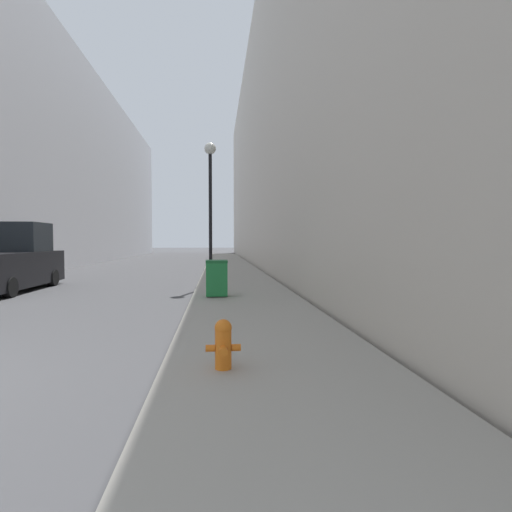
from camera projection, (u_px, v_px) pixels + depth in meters
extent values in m
cube|color=#9E998E|center=(232.00, 272.00, 22.29)|extent=(3.20, 60.00, 0.13)
cube|color=beige|center=(328.00, 149.00, 30.67)|extent=(12.00, 60.00, 17.74)
cylinder|color=orange|center=(223.00, 350.00, 5.15)|extent=(0.21, 0.21, 0.49)
sphere|color=orange|center=(223.00, 328.00, 5.14)|extent=(0.22, 0.22, 0.22)
cylinder|color=orange|center=(223.00, 323.00, 5.14)|extent=(0.06, 0.06, 0.05)
cylinder|color=orange|center=(223.00, 351.00, 4.99)|extent=(0.11, 0.12, 0.11)
cylinder|color=orange|center=(210.00, 348.00, 5.14)|extent=(0.12, 0.09, 0.09)
cylinder|color=orange|center=(236.00, 348.00, 5.17)|extent=(0.12, 0.09, 0.09)
cube|color=#1E7538|center=(217.00, 279.00, 11.88)|extent=(0.62, 0.62, 0.97)
cube|color=#16572A|center=(217.00, 261.00, 11.86)|extent=(0.64, 0.64, 0.08)
cylinder|color=black|center=(208.00, 293.00, 12.13)|extent=(0.05, 0.16, 0.16)
cylinder|color=black|center=(226.00, 292.00, 12.18)|extent=(0.05, 0.16, 0.16)
cylinder|color=black|center=(211.00, 280.00, 15.49)|extent=(0.25, 0.25, 0.25)
cylinder|color=black|center=(210.00, 219.00, 15.40)|extent=(0.13, 0.13, 5.02)
sphere|color=silver|center=(210.00, 149.00, 15.29)|extent=(0.45, 0.45, 0.45)
cube|color=black|center=(3.00, 269.00, 14.00)|extent=(2.20, 5.34, 1.21)
cube|color=black|center=(16.00, 237.00, 14.89)|extent=(2.02, 1.71, 1.08)
cylinder|color=black|center=(53.00, 278.00, 15.77)|extent=(0.24, 0.64, 0.64)
cylinder|color=black|center=(10.00, 288.00, 12.47)|extent=(0.24, 0.64, 0.64)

